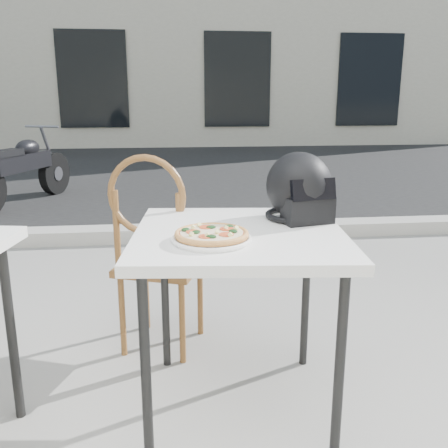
{
  "coord_description": "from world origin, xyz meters",
  "views": [
    {
      "loc": [
        -0.02,
        -1.36,
        1.27
      ],
      "look_at": [
        0.17,
        0.39,
        0.81
      ],
      "focal_mm": 40.0,
      "sensor_mm": 36.0,
      "label": 1
    }
  ],
  "objects": [
    {
      "name": "street_asphalt",
      "position": [
        0.0,
        7.0,
        0.0
      ],
      "size": [
        30.0,
        8.0,
        0.0
      ],
      "primitive_type": "cube",
      "color": "black",
      "rests_on": "ground"
    },
    {
      "name": "curb",
      "position": [
        0.0,
        3.0,
        0.06
      ],
      "size": [
        30.0,
        0.25,
        0.12
      ],
      "primitive_type": "cube",
      "color": "#A7A49C",
      "rests_on": "ground"
    },
    {
      "name": "building_across",
      "position": [
        -0.0,
        13.99,
        3.5
      ],
      "size": [
        16.0,
        6.06,
        7.0
      ],
      "color": "beige",
      "rests_on": "ground"
    },
    {
      "name": "cafe_table_main",
      "position": [
        0.24,
        0.47,
        0.69
      ],
      "size": [
        0.88,
        0.88,
        0.76
      ],
      "rotation": [
        0.0,
        0.0,
        -0.1
      ],
      "color": "white",
      "rests_on": "ground"
    },
    {
      "name": "plate",
      "position": [
        0.12,
        0.34,
        0.77
      ],
      "size": [
        0.3,
        0.3,
        0.02
      ],
      "rotation": [
        0.0,
        0.0,
        0.03
      ],
      "color": "white",
      "rests_on": "cafe_table_main"
    },
    {
      "name": "pizza",
      "position": [
        0.12,
        0.34,
        0.79
      ],
      "size": [
        0.33,
        0.33,
        0.03
      ],
      "rotation": [
        0.0,
        0.0,
        0.3
      ],
      "color": "#D8964F",
      "rests_on": "plate"
    },
    {
      "name": "helmet",
      "position": [
        0.52,
        0.64,
        0.89
      ],
      "size": [
        0.33,
        0.34,
        0.28
      ],
      "rotation": [
        0.0,
        0.0,
        0.23
      ],
      "color": "black",
      "rests_on": "cafe_table_main"
    },
    {
      "name": "cafe_chair_main",
      "position": [
        -0.09,
        0.98,
        0.56
      ],
      "size": [
        0.5,
        0.5,
        1.01
      ],
      "rotation": [
        0.0,
        0.0,
        2.79
      ],
      "color": "brown",
      "rests_on": "ground"
    },
    {
      "name": "motorcycle",
      "position": [
        -1.72,
        4.71,
        0.39
      ],
      "size": [
        0.78,
        1.71,
        0.9
      ],
      "rotation": [
        0.0,
        0.0,
        -0.38
      ],
      "color": "black",
      "rests_on": "street_asphalt"
    }
  ]
}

